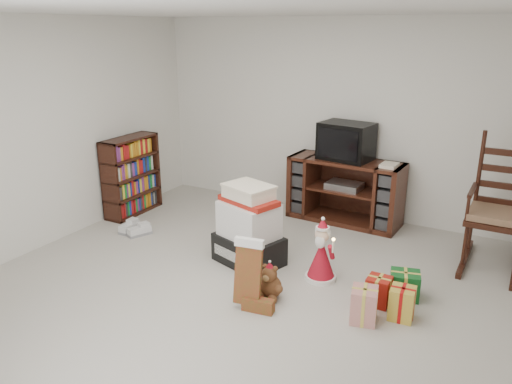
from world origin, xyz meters
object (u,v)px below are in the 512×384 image
gift_pile (249,230)px  red_suitcase (243,244)px  rocking_chair (496,221)px  sneaker_pair (134,229)px  bookshelf (132,177)px  tv_stand (345,191)px  mrs_claus_figurine (239,218)px  santa_figurine (321,256)px  crt_television (346,141)px  teddy_bear (270,283)px  gift_cluster (387,297)px

gift_pile → red_suitcase: 0.16m
rocking_chair → sneaker_pair: (-3.85, -1.14, -0.43)m
gift_pile → bookshelf: bearing=-177.3°
tv_stand → mrs_claus_figurine: size_ratio=2.32×
tv_stand → rocking_chair: size_ratio=1.01×
santa_figurine → crt_television: bearing=101.8°
teddy_bear → red_suitcase: bearing=138.9°
bookshelf → gift_pile: bearing=-15.6°
rocking_chair → santa_figurine: 1.87m
santa_figurine → gift_cluster: (0.71, -0.25, -0.12)m
red_suitcase → gift_cluster: bearing=-4.0°
rocking_chair → teddy_bear: bearing=-134.2°
gift_pile → crt_television: crt_television is taller
tv_stand → sneaker_pair: tv_stand is taller
tv_stand → gift_pile: 1.69m
bookshelf → red_suitcase: size_ratio=1.98×
santa_figurine → crt_television: 1.84m
santa_figurine → crt_television: (-0.34, 1.63, 0.79)m
teddy_bear → santa_figurine: 0.63m
mrs_claus_figurine → sneaker_pair: (-1.17, -0.50, -0.19)m
mrs_claus_figurine → red_suitcase: bearing=-56.5°
bookshelf → gift_pile: size_ratio=1.22×
red_suitcase → mrs_claus_figurine: size_ratio=0.83×
bookshelf → red_suitcase: bearing=-17.3°
santa_figurine → sneaker_pair: size_ratio=1.78×
teddy_bear → crt_television: size_ratio=0.47×
red_suitcase → gift_cluster: red_suitcase is taller
tv_stand → mrs_claus_figurine: (-0.91, -1.09, -0.17)m
tv_stand → gift_pile: gift_pile is taller
sneaker_pair → gift_pile: bearing=7.6°
rocking_chair → teddy_bear: size_ratio=4.41×
bookshelf → gift_cluster: bearing=-12.9°
teddy_bear → crt_television: 2.36m
bookshelf → crt_television: size_ratio=1.51×
red_suitcase → crt_television: 1.94m
bookshelf → gift_cluster: size_ratio=1.29×
santa_figurine → sneaker_pair: bearing=179.6°
gift_pile → teddy_bear: (0.52, -0.54, -0.23)m
tv_stand → santa_figurine: size_ratio=2.26×
sneaker_pair → gift_cluster: bearing=3.8°
gift_pile → gift_cluster: (1.52, -0.24, -0.25)m
sneaker_pair → santa_figurine: bearing=8.3°
bookshelf → mrs_claus_figurine: size_ratio=1.65×
bookshelf → sneaker_pair: 0.86m
rocking_chair → gift_cluster: 1.63m
teddy_bear → crt_television: (-0.06, 2.18, 0.89)m
red_suitcase → mrs_claus_figurine: bearing=126.3°
bookshelf → rocking_chair: bearing=7.7°
tv_stand → santa_figurine: bearing=-75.6°
bookshelf → sneaker_pair: size_ratio=2.85×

